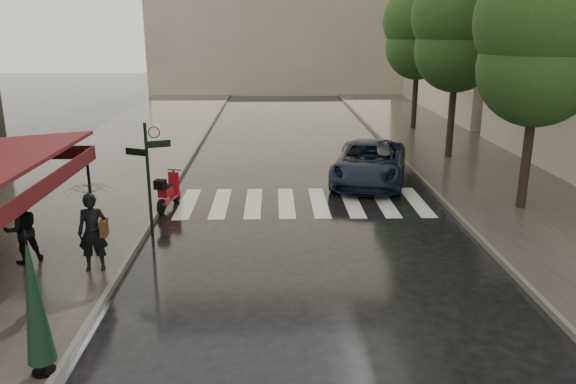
{
  "coord_description": "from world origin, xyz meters",
  "views": [
    {
      "loc": [
        2.02,
        -11.13,
        5.41
      ],
      "look_at": [
        2.4,
        2.48,
        1.4
      ],
      "focal_mm": 35.0,
      "sensor_mm": 36.0,
      "label": 1
    }
  ],
  "objects_px": {
    "scooter": "(168,193)",
    "pedestrian_terrace": "(22,230)",
    "pedestrian_with_umbrella": "(89,199)",
    "parasol_back": "(34,300)",
    "parked_car": "(370,162)"
  },
  "relations": [
    {
      "from": "pedestrian_with_umbrella",
      "to": "pedestrian_terrace",
      "type": "distance_m",
      "value": 2.05
    },
    {
      "from": "pedestrian_with_umbrella",
      "to": "parasol_back",
      "type": "xyz_separation_m",
      "value": [
        0.35,
        -3.97,
        -0.39
      ]
    },
    {
      "from": "scooter",
      "to": "parasol_back",
      "type": "height_order",
      "value": "parasol_back"
    },
    {
      "from": "pedestrian_with_umbrella",
      "to": "parked_car",
      "type": "relative_size",
      "value": 0.48
    },
    {
      "from": "pedestrian_with_umbrella",
      "to": "parked_car",
      "type": "height_order",
      "value": "pedestrian_with_umbrella"
    },
    {
      "from": "scooter",
      "to": "pedestrian_terrace",
      "type": "bearing_deg",
      "value": -108.54
    },
    {
      "from": "scooter",
      "to": "parked_car",
      "type": "xyz_separation_m",
      "value": [
        6.74,
        2.93,
        0.22
      ]
    },
    {
      "from": "scooter",
      "to": "parked_car",
      "type": "relative_size",
      "value": 0.32
    },
    {
      "from": "parasol_back",
      "to": "pedestrian_terrace",
      "type": "bearing_deg",
      "value": 115.53
    },
    {
      "from": "pedestrian_with_umbrella",
      "to": "parasol_back",
      "type": "bearing_deg",
      "value": -90.03
    },
    {
      "from": "parked_car",
      "to": "parasol_back",
      "type": "xyz_separation_m",
      "value": [
        -7.17,
        -11.7,
        0.67
      ]
    },
    {
      "from": "pedestrian_with_umbrella",
      "to": "parked_car",
      "type": "bearing_deg",
      "value": 40.79
    },
    {
      "from": "parasol_back",
      "to": "scooter",
      "type": "bearing_deg",
      "value": 87.18
    },
    {
      "from": "scooter",
      "to": "parked_car",
      "type": "distance_m",
      "value": 7.35
    },
    {
      "from": "pedestrian_terrace",
      "to": "parasol_back",
      "type": "bearing_deg",
      "value": 79.35
    }
  ]
}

